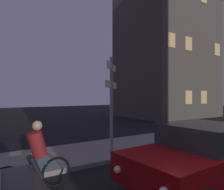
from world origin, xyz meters
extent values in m
cube|color=gray|center=(0.00, 6.11, 0.07)|extent=(40.00, 2.72, 0.14)
cylinder|color=gray|center=(0.71, 5.41, 1.85)|extent=(0.12, 0.12, 3.41)
cube|color=white|center=(0.71, 5.41, 3.20)|extent=(0.99, 0.99, 0.24)
cube|color=beige|center=(0.71, 5.41, 2.56)|extent=(1.26, 1.26, 0.24)
cube|color=maroon|center=(1.16, 2.14, 0.66)|extent=(4.11, 1.95, 0.61)
cube|color=#23282D|center=(1.27, 2.14, 1.23)|extent=(1.77, 1.72, 0.52)
cylinder|color=black|center=(-0.21, 2.98, 0.32)|extent=(0.65, 0.25, 0.64)
cylinder|color=black|center=(2.46, 3.09, 0.32)|extent=(0.65, 0.25, 0.64)
sphere|color=#F9EFCC|center=(-0.91, 2.67, 0.66)|extent=(0.16, 0.16, 0.16)
torus|color=black|center=(-2.84, 3.93, 0.36)|extent=(0.72, 0.12, 0.72)
torus|color=black|center=(-1.75, 4.02, 0.36)|extent=(0.72, 0.12, 0.72)
cylinder|color=#1959A5|center=(-2.29, 3.97, 0.61)|extent=(1.00, 0.13, 0.04)
cylinder|color=maroon|center=(-2.19, 3.98, 1.08)|extent=(0.48, 0.36, 0.61)
sphere|color=tan|center=(-2.19, 3.98, 1.50)|extent=(0.22, 0.22, 0.22)
cylinder|color=black|center=(-2.24, 3.89, 0.58)|extent=(0.35, 0.15, 0.55)
cylinder|color=black|center=(-2.25, 4.07, 0.58)|extent=(0.35, 0.15, 0.55)
cube|color=#4C443D|center=(13.55, 14.63, 8.64)|extent=(8.92, 7.21, 17.27)
cube|color=#F2C672|center=(12.43, 10.99, 2.00)|extent=(0.90, 0.06, 1.20)
cube|color=#F2C672|center=(14.67, 10.99, 2.00)|extent=(0.90, 0.06, 1.20)
cube|color=#F2C672|center=(10.20, 10.99, 6.76)|extent=(0.90, 0.06, 1.20)
cube|color=#F2C672|center=(12.43, 10.99, 6.76)|extent=(0.90, 0.06, 1.20)
cube|color=#F2C672|center=(16.90, 10.99, 6.76)|extent=(0.90, 0.06, 1.20)
camera|label=1|loc=(-3.34, -0.88, 2.18)|focal=33.64mm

